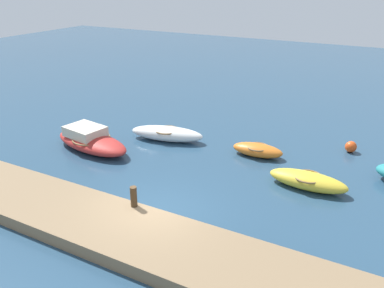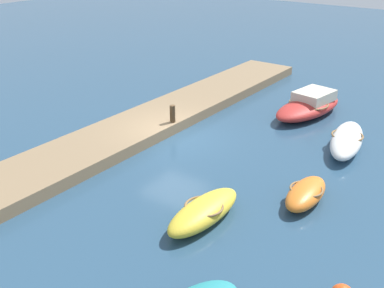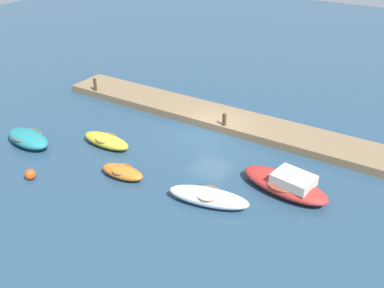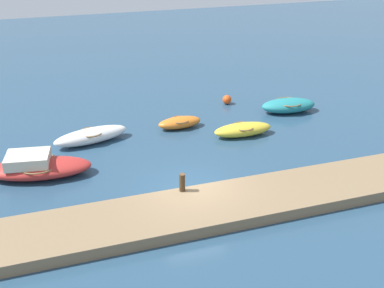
{
  "view_description": "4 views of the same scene",
  "coord_description": "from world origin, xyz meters",
  "px_view_note": "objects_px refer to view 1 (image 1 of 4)",
  "views": [
    {
      "loc": [
        7.13,
        -10.35,
        8.06
      ],
      "look_at": [
        -0.57,
        3.85,
        1.21
      ],
      "focal_mm": 37.86,
      "sensor_mm": 36.0,
      "label": 1
    },
    {
      "loc": [
        14.23,
        11.35,
        8.01
      ],
      "look_at": [
        1.46,
        1.98,
        0.82
      ],
      "focal_mm": 43.95,
      "sensor_mm": 36.0,
      "label": 2
    },
    {
      "loc": [
        -11.36,
        20.52,
        12.41
      ],
      "look_at": [
        -0.82,
        3.62,
        1.22
      ],
      "focal_mm": 41.06,
      "sensor_mm": 36.0,
      "label": 3
    },
    {
      "loc": [
        -5.21,
        -16.04,
        10.36
      ],
      "look_at": [
        1.15,
        3.33,
        0.54
      ],
      "focal_mm": 44.02,
      "sensor_mm": 36.0,
      "label": 4
    }
  ],
  "objects_px": {
    "motorboat_red": "(91,140)",
    "rowboat_white": "(167,133)",
    "rowboat_yellow": "(308,180)",
    "dinghy_orange": "(258,150)",
    "mooring_post_west": "(134,197)",
    "marker_buoy": "(351,147)"
  },
  "relations": [
    {
      "from": "motorboat_red",
      "to": "rowboat_white",
      "type": "height_order",
      "value": "motorboat_red"
    },
    {
      "from": "motorboat_red",
      "to": "rowboat_yellow",
      "type": "bearing_deg",
      "value": 15.53
    },
    {
      "from": "dinghy_orange",
      "to": "mooring_post_west",
      "type": "xyz_separation_m",
      "value": [
        -2.03,
        -7.08,
        0.53
      ]
    },
    {
      "from": "rowboat_yellow",
      "to": "mooring_post_west",
      "type": "bearing_deg",
      "value": -132.83
    },
    {
      "from": "dinghy_orange",
      "to": "marker_buoy",
      "type": "bearing_deg",
      "value": 30.88
    },
    {
      "from": "rowboat_white",
      "to": "marker_buoy",
      "type": "xyz_separation_m",
      "value": [
        8.65,
        2.97,
        -0.1
      ]
    },
    {
      "from": "rowboat_yellow",
      "to": "motorboat_red",
      "type": "bearing_deg",
      "value": -172.54
    },
    {
      "from": "rowboat_yellow",
      "to": "mooring_post_west",
      "type": "xyz_separation_m",
      "value": [
        -4.89,
        -5.07,
        0.5
      ]
    },
    {
      "from": "rowboat_yellow",
      "to": "rowboat_white",
      "type": "xyz_separation_m",
      "value": [
        -7.68,
        1.63,
        0.03
      ]
    },
    {
      "from": "motorboat_red",
      "to": "mooring_post_west",
      "type": "height_order",
      "value": "mooring_post_west"
    },
    {
      "from": "mooring_post_west",
      "to": "marker_buoy",
      "type": "bearing_deg",
      "value": 58.81
    },
    {
      "from": "mooring_post_west",
      "to": "marker_buoy",
      "type": "relative_size",
      "value": 1.37
    },
    {
      "from": "rowboat_white",
      "to": "dinghy_orange",
      "type": "bearing_deg",
      "value": -8.03
    },
    {
      "from": "rowboat_yellow",
      "to": "mooring_post_west",
      "type": "relative_size",
      "value": 4.2
    },
    {
      "from": "dinghy_orange",
      "to": "motorboat_red",
      "type": "bearing_deg",
      "value": -160.39
    },
    {
      "from": "dinghy_orange",
      "to": "rowboat_white",
      "type": "bearing_deg",
      "value": -178.71
    },
    {
      "from": "mooring_post_west",
      "to": "motorboat_red",
      "type": "bearing_deg",
      "value": 144.39
    },
    {
      "from": "motorboat_red",
      "to": "dinghy_orange",
      "type": "distance_m",
      "value": 8.14
    },
    {
      "from": "mooring_post_west",
      "to": "marker_buoy",
      "type": "distance_m",
      "value": 11.32
    },
    {
      "from": "dinghy_orange",
      "to": "marker_buoy",
      "type": "relative_size",
      "value": 4.44
    },
    {
      "from": "rowboat_white",
      "to": "mooring_post_west",
      "type": "bearing_deg",
      "value": -79.91
    },
    {
      "from": "motorboat_red",
      "to": "mooring_post_west",
      "type": "xyz_separation_m",
      "value": [
        5.47,
        -3.92,
        0.37
      ]
    }
  ]
}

